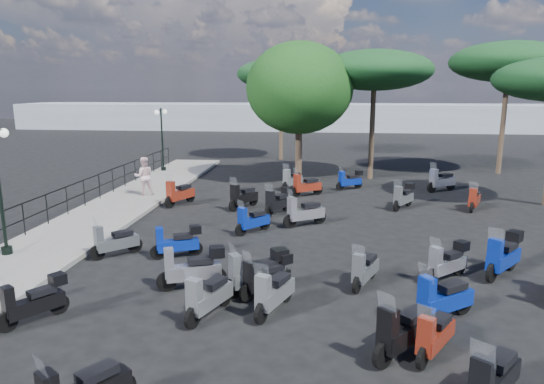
# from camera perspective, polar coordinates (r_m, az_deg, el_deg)

# --- Properties ---
(ground) EXTENTS (120.00, 120.00, 0.00)m
(ground) POSITION_cam_1_polar(r_m,az_deg,el_deg) (14.70, -2.09, -7.51)
(ground) COLOR black
(ground) RESTS_ON ground
(sidewalk) EXTENTS (3.00, 30.00, 0.15)m
(sidewalk) POSITION_cam_1_polar(r_m,az_deg,el_deg) (19.37, -20.15, -3.15)
(sidewalk) COLOR slate
(sidewalk) RESTS_ON ground
(railing) EXTENTS (0.04, 26.04, 1.10)m
(railing) POSITION_cam_1_polar(r_m,az_deg,el_deg) (19.63, -23.99, -0.80)
(railing) COLOR black
(railing) RESTS_ON sidewalk
(lamp_post_2) EXTENTS (0.46, 1.05, 3.64)m
(lamp_post_2) POSITION_cam_1_polar(r_m,az_deg,el_deg) (29.11, -12.82, 6.54)
(lamp_post_2) COLOR black
(lamp_post_2) RESTS_ON sidewalk
(pedestrian_far) EXTENTS (1.04, 0.94, 1.74)m
(pedestrian_far) POSITION_cam_1_polar(r_m,az_deg,el_deg) (22.70, -14.83, 1.82)
(pedestrian_far) COLOR beige
(pedestrian_far) RESTS_ON sidewalk
(scooter_1) EXTENTS (1.01, 1.35, 1.24)m
(scooter_1) POSITION_cam_1_polar(r_m,az_deg,el_deg) (11.80, -26.23, -11.52)
(scooter_1) COLOR black
(scooter_1) RESTS_ON ground
(scooter_2) EXTENTS (1.68, 0.87, 1.40)m
(scooter_2) POSITION_cam_1_polar(r_m,az_deg,el_deg) (12.41, -9.34, -8.89)
(scooter_2) COLOR black
(scooter_2) RESTS_ON ground
(scooter_3) EXTENTS (1.21, 1.22, 1.29)m
(scooter_3) POSITION_cam_1_polar(r_m,az_deg,el_deg) (15.24, -18.02, -5.63)
(scooter_3) COLOR black
(scooter_3) RESTS_ON ground
(scooter_4) EXTENTS (0.96, 1.67, 1.43)m
(scooter_4) POSITION_cam_1_polar(r_m,az_deg,el_deg) (21.10, -10.84, -0.21)
(scooter_4) COLOR black
(scooter_4) RESTS_ON ground
(scooter_5) EXTENTS (1.04, 1.58, 1.41)m
(scooter_5) POSITION_cam_1_polar(r_m,az_deg,el_deg) (20.16, -3.43, -0.61)
(scooter_5) COLOR black
(scooter_5) RESTS_ON ground
(scooter_7) EXTENTS (1.55, 1.12, 1.40)m
(scooter_7) POSITION_cam_1_polar(r_m,az_deg,el_deg) (11.97, -1.79, -9.54)
(scooter_7) COLOR black
(scooter_7) RESTS_ON ground
(scooter_8) EXTENTS (0.83, 1.62, 1.35)m
(scooter_8) POSITION_cam_1_polar(r_m,az_deg,el_deg) (10.93, -7.54, -12.17)
(scooter_8) COLOR black
(scooter_8) RESTS_ON ground
(scooter_9) EXTENTS (1.45, 0.85, 1.24)m
(scooter_9) POSITION_cam_1_polar(r_m,az_deg,el_deg) (14.68, -11.10, -5.85)
(scooter_9) COLOR black
(scooter_9) RESTS_ON ground
(scooter_10) EXTENTS (1.55, 1.11, 1.43)m
(scooter_10) POSITION_cam_1_polar(r_m,az_deg,el_deg) (17.66, 3.80, -2.45)
(scooter_10) COLOR black
(scooter_10) RESTS_ON ground
(scooter_11) EXTENTS (1.47, 1.09, 1.37)m
(scooter_11) POSITION_cam_1_polar(r_m,az_deg,el_deg) (22.50, 4.03, 0.69)
(scooter_11) COLOR black
(scooter_11) RESTS_ON ground
(scooter_13) EXTENTS (1.34, 1.39, 1.45)m
(scooter_13) POSITION_cam_1_polar(r_m,az_deg,el_deg) (9.71, 15.29, -15.59)
(scooter_13) COLOR black
(scooter_13) RESTS_ON ground
(scooter_14) EXTENTS (1.22, 1.22, 1.25)m
(scooter_14) POSITION_cam_1_polar(r_m,az_deg,el_deg) (11.89, -0.62, -9.97)
(scooter_14) COLOR black
(scooter_14) RESTS_ON ground
(scooter_15) EXTENTS (1.09, 1.26, 1.25)m
(scooter_15) POSITION_cam_1_polar(r_m,az_deg,el_deg) (16.81, -2.33, -3.41)
(scooter_15) COLOR black
(scooter_15) RESTS_ON ground
(scooter_16) EXTENTS (1.00, 1.50, 1.33)m
(scooter_16) POSITION_cam_1_polar(r_m,az_deg,el_deg) (19.26, 0.73, -1.17)
(scooter_16) COLOR black
(scooter_16) RESTS_ON ground
(scooter_17) EXTENTS (0.95, 1.56, 1.36)m
(scooter_17) POSITION_cam_1_polar(r_m,az_deg,el_deg) (23.96, 2.36, 1.42)
(scooter_17) COLOR black
(scooter_17) RESTS_ON ground
(scooter_19) EXTENTS (0.94, 1.35, 1.23)m
(scooter_19) POSITION_cam_1_polar(r_m,az_deg,el_deg) (9.89, 18.56, -15.76)
(scooter_19) COLOR black
(scooter_19) RESTS_ON ground
(scooter_20) EXTENTS (0.81, 1.47, 1.25)m
(scooter_20) POSITION_cam_1_polar(r_m,az_deg,el_deg) (12.65, 10.84, -8.99)
(scooter_20) COLOR black
(scooter_20) RESTS_ON ground
(scooter_21) EXTENTS (1.29, 1.16, 1.26)m
(scooter_21) POSITION_cam_1_polar(r_m,az_deg,el_deg) (13.61, 19.94, -7.79)
(scooter_21) COLOR black
(scooter_21) RESTS_ON ground
(scooter_22) EXTENTS (1.05, 1.45, 1.31)m
(scooter_22) POSITION_cam_1_polar(r_m,az_deg,el_deg) (20.87, 15.20, -0.57)
(scooter_22) COLOR black
(scooter_22) RESTS_ON ground
(scooter_23) EXTENTS (1.34, 0.95, 1.21)m
(scooter_23) POSITION_cam_1_polar(r_m,az_deg,el_deg) (24.26, 9.14, 1.36)
(scooter_23) COLOR black
(scooter_23) RESTS_ON ground
(scooter_24) EXTENTS (1.16, 1.42, 1.37)m
(scooter_24) POSITION_cam_1_polar(r_m,az_deg,el_deg) (8.83, 24.53, -19.53)
(scooter_24) COLOR black
(scooter_24) RESTS_ON ground
(scooter_25) EXTENTS (1.50, 1.15, 1.42)m
(scooter_25) POSITION_cam_1_polar(r_m,az_deg,el_deg) (11.28, 19.44, -11.88)
(scooter_25) COLOR black
(scooter_25) RESTS_ON ground
(scooter_27) EXTENTS (1.33, 1.52, 1.47)m
(scooter_27) POSITION_cam_1_polar(r_m,az_deg,el_deg) (14.43, 25.57, -6.80)
(scooter_27) COLOR black
(scooter_27) RESTS_ON ground
(scooter_28) EXTENTS (0.82, 1.50, 1.27)m
(scooter_28) POSITION_cam_1_polar(r_m,az_deg,el_deg) (21.57, 22.69, -0.84)
(scooter_28) COLOR black
(scooter_28) RESTS_ON ground
(scooter_29) EXTENTS (1.57, 1.17, 1.47)m
(scooter_29) POSITION_cam_1_polar(r_m,az_deg,el_deg) (24.84, 19.28, 1.21)
(scooter_29) COLOR black
(scooter_29) RESTS_ON ground
(scooter_30) EXTENTS (0.83, 1.62, 1.35)m
(scooter_30) POSITION_cam_1_polar(r_m,az_deg,el_deg) (11.03, 0.19, -11.82)
(scooter_30) COLOR black
(scooter_30) RESTS_ON ground
(broadleaf_tree) EXTENTS (5.52, 5.52, 7.27)m
(broadleaf_tree) POSITION_cam_1_polar(r_m,az_deg,el_deg) (25.39, 3.23, 12.09)
(broadleaf_tree) COLOR #38281E
(broadleaf_tree) RESTS_ON ground
(pine_0) EXTENTS (6.16, 6.16, 6.92)m
(pine_0) POSITION_cam_1_polar(r_m,az_deg,el_deg) (26.98, 11.98, 13.81)
(pine_0) COLOR #38281E
(pine_0) RESTS_ON ground
(pine_1) EXTENTS (6.49, 6.49, 7.49)m
(pine_1) POSITION_cam_1_polar(r_m,az_deg,el_deg) (30.98, 26.12, 13.56)
(pine_1) COLOR #38281E
(pine_1) RESTS_ON ground
(pine_2) EXTENTS (6.06, 6.06, 6.88)m
(pine_2) POSITION_cam_1_polar(r_m,az_deg,el_deg) (33.78, 1.09, 13.66)
(pine_2) COLOR #38281E
(pine_2) RESTS_ON ground
(distant_hills) EXTENTS (70.00, 8.00, 3.00)m
(distant_hills) POSITION_cam_1_polar(r_m,az_deg,el_deg) (58.82, 4.35, 8.82)
(distant_hills) COLOR gray
(distant_hills) RESTS_ON ground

